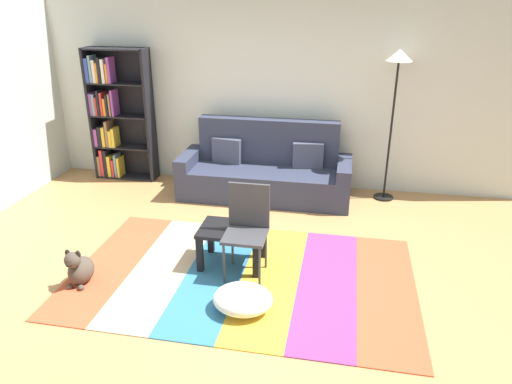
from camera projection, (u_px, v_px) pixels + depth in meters
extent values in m
plane|color=#B27F4C|center=(246.00, 275.00, 4.66)|extent=(14.00, 14.00, 0.00)
cube|color=silver|center=(284.00, 89.00, 6.45)|extent=(6.80, 0.10, 2.70)
cube|color=#C64C2D|center=(112.00, 262.00, 4.88)|extent=(0.55, 2.05, 0.01)
cube|color=tan|center=(163.00, 268.00, 4.79)|extent=(0.55, 2.05, 0.01)
cube|color=teal|center=(215.00, 273.00, 4.69)|extent=(0.55, 2.05, 0.01)
cube|color=gold|center=(270.00, 279.00, 4.59)|extent=(0.55, 2.05, 0.01)
cube|color=#843370|center=(327.00, 285.00, 4.50)|extent=(0.55, 2.05, 0.01)
cube|color=#C64C2D|center=(387.00, 292.00, 4.40)|extent=(0.55, 2.05, 0.01)
cube|color=#2D3347|center=(264.00, 183.00, 6.38)|extent=(1.90, 0.80, 0.40)
cube|color=#2D3347|center=(269.00, 141.00, 6.45)|extent=(1.90, 0.20, 0.60)
cube|color=#2D3347|center=(190.00, 172.00, 6.53)|extent=(0.18, 0.80, 0.56)
cube|color=#2D3347|center=(343.00, 183.00, 6.16)|extent=(0.18, 0.80, 0.56)
cube|color=#42475B|center=(227.00, 151.00, 6.50)|extent=(0.42, 0.19, 0.36)
cube|color=#42475B|center=(308.00, 156.00, 6.30)|extent=(0.42, 0.19, 0.36)
cube|color=black|center=(94.00, 114.00, 6.86)|extent=(0.04, 0.28, 1.87)
cube|color=black|center=(150.00, 117.00, 6.71)|extent=(0.04, 0.28, 1.87)
cube|color=black|center=(126.00, 113.00, 6.91)|extent=(0.90, 0.01, 1.87)
cube|color=black|center=(128.00, 176.00, 7.14)|extent=(0.86, 0.28, 0.02)
cube|color=black|center=(125.00, 146.00, 6.96)|extent=(0.86, 0.28, 0.02)
cube|color=black|center=(122.00, 116.00, 6.78)|extent=(0.86, 0.28, 0.02)
cube|color=black|center=(118.00, 83.00, 6.61)|extent=(0.86, 0.28, 0.02)
cube|color=black|center=(114.00, 49.00, 6.43)|extent=(0.86, 0.28, 0.02)
cube|color=#8C6647|center=(101.00, 165.00, 7.11)|extent=(0.04, 0.17, 0.30)
cube|color=red|center=(105.00, 161.00, 7.10)|extent=(0.05, 0.23, 0.40)
cube|color=black|center=(108.00, 162.00, 7.07)|extent=(0.05, 0.16, 0.40)
cube|color=gold|center=(111.00, 165.00, 7.08)|extent=(0.05, 0.19, 0.31)
cube|color=red|center=(115.00, 167.00, 7.08)|extent=(0.04, 0.17, 0.26)
cube|color=#668C99|center=(118.00, 165.00, 7.07)|extent=(0.03, 0.20, 0.34)
cube|color=gold|center=(121.00, 166.00, 7.07)|extent=(0.04, 0.20, 0.29)
cube|color=purple|center=(99.00, 136.00, 6.97)|extent=(0.05, 0.25, 0.25)
cube|color=black|center=(103.00, 135.00, 6.95)|extent=(0.04, 0.25, 0.29)
cube|color=gold|center=(106.00, 136.00, 6.92)|extent=(0.05, 0.20, 0.29)
cube|color=#8C6647|center=(110.00, 133.00, 6.92)|extent=(0.04, 0.25, 0.37)
cube|color=gold|center=(113.00, 138.00, 6.92)|extent=(0.04, 0.23, 0.24)
cube|color=gold|center=(115.00, 137.00, 6.89)|extent=(0.04, 0.19, 0.28)
cube|color=purple|center=(93.00, 103.00, 6.76)|extent=(0.04, 0.20, 0.31)
cube|color=#668C99|center=(97.00, 104.00, 6.78)|extent=(0.04, 0.25, 0.30)
cube|color=red|center=(100.00, 105.00, 6.77)|extent=(0.03, 0.24, 0.26)
cube|color=black|center=(102.00, 102.00, 6.76)|extent=(0.03, 0.25, 0.35)
cube|color=red|center=(104.00, 103.00, 6.73)|extent=(0.03, 0.21, 0.33)
cube|color=orange|center=(108.00, 106.00, 6.75)|extent=(0.03, 0.23, 0.25)
cube|color=black|center=(110.00, 104.00, 6.74)|extent=(0.03, 0.24, 0.30)
cube|color=#8C6647|center=(112.00, 104.00, 6.71)|extent=(0.03, 0.20, 0.32)
cube|color=purple|center=(115.00, 102.00, 6.69)|extent=(0.03, 0.20, 0.37)
cube|color=#334CB2|center=(90.00, 70.00, 6.58)|extent=(0.05, 0.21, 0.33)
cube|color=#668C99|center=(93.00, 69.00, 6.56)|extent=(0.04, 0.20, 0.37)
cube|color=silver|center=(96.00, 71.00, 6.56)|extent=(0.04, 0.19, 0.31)
cube|color=orange|center=(99.00, 73.00, 6.55)|extent=(0.03, 0.16, 0.27)
cube|color=black|center=(102.00, 70.00, 6.55)|extent=(0.04, 0.21, 0.34)
cube|color=silver|center=(105.00, 71.00, 6.52)|extent=(0.04, 0.16, 0.32)
cube|color=orange|center=(110.00, 73.00, 6.56)|extent=(0.03, 0.24, 0.26)
cube|color=purple|center=(111.00, 70.00, 6.51)|extent=(0.04, 0.18, 0.35)
cube|color=black|center=(232.00, 230.00, 4.70)|extent=(0.64, 0.46, 0.04)
cube|color=black|center=(200.00, 254.00, 4.66)|extent=(0.06, 0.06, 0.37)
cube|color=black|center=(256.00, 260.00, 4.56)|extent=(0.06, 0.06, 0.37)
cube|color=black|center=(211.00, 236.00, 5.01)|extent=(0.06, 0.06, 0.37)
cube|color=black|center=(263.00, 241.00, 4.91)|extent=(0.06, 0.06, 0.37)
ellipsoid|color=white|center=(243.00, 299.00, 4.11)|extent=(0.52, 0.45, 0.21)
ellipsoid|color=#473D33|center=(81.00, 270.00, 4.51)|extent=(0.22, 0.30, 0.26)
sphere|color=#473D33|center=(72.00, 260.00, 4.34)|extent=(0.15, 0.15, 0.15)
ellipsoid|color=black|center=(69.00, 264.00, 4.29)|extent=(0.06, 0.07, 0.05)
ellipsoid|color=black|center=(68.00, 253.00, 4.35)|extent=(0.05, 0.04, 0.08)
ellipsoid|color=black|center=(78.00, 254.00, 4.33)|extent=(0.05, 0.04, 0.08)
sphere|color=#473D33|center=(69.00, 286.00, 4.43)|extent=(0.06, 0.06, 0.06)
sphere|color=#473D33|center=(81.00, 288.00, 4.41)|extent=(0.06, 0.06, 0.06)
cylinder|color=black|center=(383.00, 197.00, 6.41)|extent=(0.26, 0.26, 0.02)
cylinder|color=black|center=(391.00, 132.00, 6.06)|extent=(0.03, 0.03, 1.77)
cone|color=white|center=(399.00, 55.00, 5.69)|extent=(0.32, 0.32, 0.14)
cube|color=black|center=(239.00, 226.00, 4.72)|extent=(0.10, 0.16, 0.02)
cube|color=#38383D|center=(245.00, 236.00, 4.49)|extent=(0.40, 0.40, 0.03)
cube|color=#38383D|center=(249.00, 205.00, 4.56)|extent=(0.40, 0.03, 0.44)
cylinder|color=#38383D|center=(224.00, 264.00, 4.46)|extent=(0.02, 0.02, 0.42)
cylinder|color=#38383D|center=(260.00, 268.00, 4.40)|extent=(0.02, 0.02, 0.42)
cylinder|color=#38383D|center=(233.00, 246.00, 4.76)|extent=(0.02, 0.02, 0.42)
cylinder|color=#38383D|center=(266.00, 250.00, 4.70)|extent=(0.02, 0.02, 0.42)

